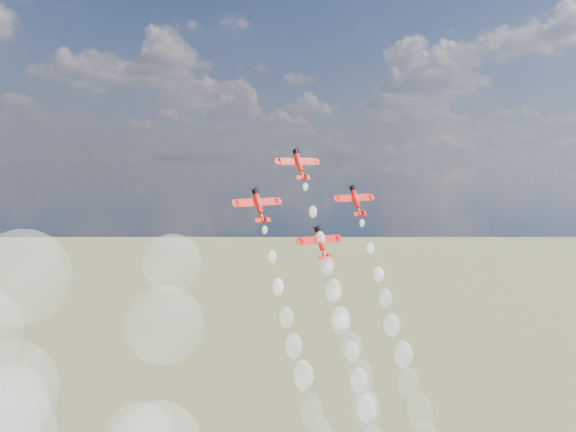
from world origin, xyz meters
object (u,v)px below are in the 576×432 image
(plane_lead, at_px, (299,164))
(plane_slot, at_px, (321,242))
(plane_right, at_px, (356,200))
(plane_left, at_px, (259,205))

(plane_lead, xyz_separation_m, plane_slot, (0.00, -8.28, -17.47))
(plane_right, distance_m, plane_slot, 16.86)
(plane_lead, bearing_deg, plane_right, -16.69)
(plane_lead, relative_size, plane_left, 1.00)
(plane_lead, height_order, plane_left, plane_lead)
(plane_lead, distance_m, plane_slot, 19.33)
(plane_lead, distance_m, plane_left, 16.86)
(plane_slot, bearing_deg, plane_right, 16.69)
(plane_left, bearing_deg, plane_right, 0.00)
(plane_lead, height_order, plane_slot, plane_lead)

